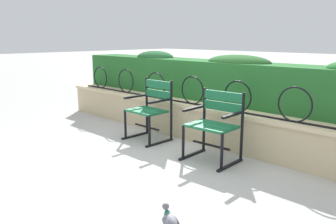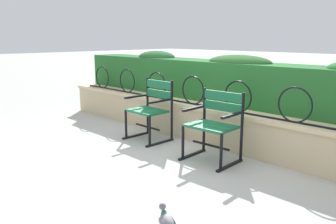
# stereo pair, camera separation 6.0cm
# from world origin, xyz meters

# --- Properties ---
(ground_plane) EXTENTS (60.00, 60.00, 0.00)m
(ground_plane) POSITION_xyz_m (0.00, 0.00, 0.00)
(ground_plane) COLOR #ADADA8
(stone_wall) EXTENTS (6.42, 0.41, 0.53)m
(stone_wall) POSITION_xyz_m (0.00, 0.87, 0.27)
(stone_wall) COLOR #C6B289
(stone_wall) RESTS_ON ground
(iron_arch_fence) EXTENTS (5.90, 0.02, 0.42)m
(iron_arch_fence) POSITION_xyz_m (-0.16, 0.80, 0.72)
(iron_arch_fence) COLOR black
(iron_arch_fence) RESTS_ON stone_wall
(hedge_row) EXTENTS (6.29, 0.61, 0.72)m
(hedge_row) POSITION_xyz_m (0.03, 1.35, 0.87)
(hedge_row) COLOR #236028
(hedge_row) RESTS_ON stone_wall
(park_chair_left) EXTENTS (0.58, 0.52, 0.89)m
(park_chair_left) POSITION_xyz_m (-0.63, 0.38, 0.47)
(park_chair_left) COLOR #19663D
(park_chair_left) RESTS_ON ground
(park_chair_right) EXTENTS (0.63, 0.55, 0.86)m
(park_chair_right) POSITION_xyz_m (0.58, 0.34, 0.46)
(park_chair_right) COLOR #19663D
(park_chair_right) RESTS_ON ground
(pigeon_near_chairs) EXTENTS (0.28, 0.17, 0.22)m
(pigeon_near_chairs) POSITION_xyz_m (1.39, -1.26, 0.11)
(pigeon_near_chairs) COLOR gray
(pigeon_near_chairs) RESTS_ON ground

